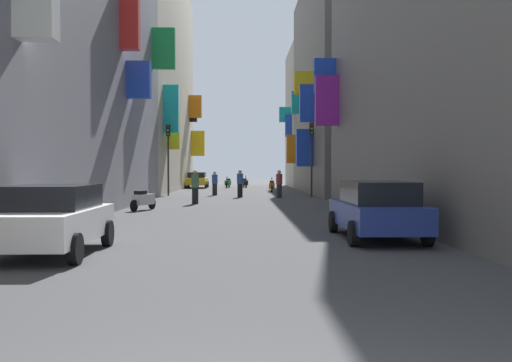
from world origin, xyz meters
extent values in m
plane|color=#424244|center=(0.00, 30.00, 0.00)|extent=(140.00, 140.00, 0.00)
cube|color=gray|center=(-8.00, 19.78, 7.63)|extent=(6.00, 27.32, 15.25)
cube|color=green|center=(-4.33, 31.13, 8.81)|extent=(1.34, 0.42, 2.38)
cube|color=red|center=(-4.60, 22.25, 8.52)|extent=(0.79, 0.56, 3.18)
cube|color=blue|center=(-4.46, 23.56, 5.83)|extent=(1.07, 0.61, 1.66)
cube|color=#BCB29E|center=(-8.00, 36.74, 7.25)|extent=(6.00, 6.60, 14.49)
cube|color=#19B2BF|center=(-4.49, 36.04, 5.78)|extent=(1.02, 0.49, 3.19)
cube|color=yellow|center=(-4.55, 37.81, 4.38)|extent=(0.91, 0.62, 2.50)
cube|color=#BCB29E|center=(-8.00, 50.02, 9.40)|extent=(6.00, 19.96, 18.81)
cube|color=orange|center=(-4.36, 54.88, 7.93)|extent=(1.28, 0.57, 2.21)
cube|color=black|center=(-4.63, 55.80, 7.80)|extent=(0.75, 0.46, 2.62)
cube|color=yellow|center=(-4.30, 57.54, 4.40)|extent=(1.39, 0.49, 2.59)
cube|color=purple|center=(4.43, 25.37, 5.13)|extent=(1.15, 0.49, 2.42)
cube|color=blue|center=(4.45, 26.31, 6.50)|extent=(1.09, 0.37, 1.72)
cube|color=slate|center=(8.00, 40.08, 8.00)|extent=(6.00, 19.81, 15.99)
cube|color=#19B2BF|center=(4.39, 38.20, 6.48)|extent=(1.21, 0.48, 1.59)
cube|color=orange|center=(4.37, 42.19, 3.31)|extent=(1.26, 0.37, 2.21)
cube|color=blue|center=(4.42, 32.93, 5.83)|extent=(1.16, 0.35, 2.32)
cube|color=yellow|center=(4.33, 34.55, 7.32)|extent=(1.35, 0.42, 1.49)
cube|color=blue|center=(4.43, 35.43, 3.16)|extent=(1.14, 0.63, 2.47)
cube|color=#B2A899|center=(8.00, 54.99, 6.79)|extent=(6.00, 10.01, 13.58)
cube|color=#19B2BF|center=(4.42, 52.52, 6.94)|extent=(1.16, 0.51, 1.43)
cube|color=blue|center=(4.69, 52.06, 5.84)|extent=(0.62, 0.44, 2.10)
cube|color=white|center=(-3.76, 8.85, 0.62)|extent=(1.80, 3.97, 0.65)
cube|color=black|center=(-3.76, 9.05, 1.19)|extent=(1.59, 2.23, 0.49)
cylinder|color=black|center=(-2.86, 7.54, 0.30)|extent=(0.18, 0.60, 0.60)
cylinder|color=black|center=(-2.86, 10.16, 0.30)|extent=(0.18, 0.60, 0.60)
cylinder|color=black|center=(-4.66, 10.16, 0.30)|extent=(0.18, 0.60, 0.60)
cube|color=gold|center=(-3.89, 50.75, 0.61)|extent=(1.82, 4.49, 0.63)
cube|color=black|center=(-3.89, 50.97, 1.18)|extent=(1.60, 2.52, 0.51)
cylinder|color=black|center=(-2.98, 49.27, 0.30)|extent=(0.18, 0.60, 0.60)
cylinder|color=black|center=(-4.80, 49.27, 0.30)|extent=(0.18, 0.60, 0.60)
cylinder|color=black|center=(-2.98, 52.23, 0.30)|extent=(0.18, 0.60, 0.60)
cylinder|color=black|center=(-4.80, 52.23, 0.30)|extent=(0.18, 0.60, 0.60)
cube|color=navy|center=(3.63, 11.43, 0.61)|extent=(1.71, 4.44, 0.61)
cube|color=black|center=(3.63, 11.20, 1.19)|extent=(1.50, 2.49, 0.55)
cylinder|color=black|center=(2.78, 12.89, 0.30)|extent=(0.18, 0.60, 0.60)
cylinder|color=black|center=(4.49, 12.89, 0.30)|extent=(0.18, 0.60, 0.60)
cylinder|color=black|center=(2.78, 9.96, 0.30)|extent=(0.18, 0.60, 0.60)
cylinder|color=black|center=(4.49, 9.96, 0.30)|extent=(0.18, 0.60, 0.60)
cube|color=#287F3D|center=(-1.04, 51.04, 0.46)|extent=(0.60, 1.24, 0.45)
cube|color=black|center=(-1.01, 51.26, 0.77)|extent=(0.39, 0.60, 0.16)
cylinder|color=#4C4C51|center=(-1.12, 50.45, 0.79)|extent=(0.10, 0.28, 0.68)
cylinder|color=black|center=(-1.14, 50.30, 0.24)|extent=(0.16, 0.49, 0.48)
cylinder|color=black|center=(-0.94, 51.78, 0.24)|extent=(0.16, 0.49, 0.48)
cube|color=black|center=(0.55, 51.85, 0.46)|extent=(0.61, 1.23, 0.45)
cube|color=black|center=(0.52, 52.06, 0.77)|extent=(0.40, 0.60, 0.16)
cylinder|color=#4C4C51|center=(0.64, 51.27, 0.79)|extent=(0.10, 0.28, 0.68)
cylinder|color=black|center=(0.66, 51.12, 0.24)|extent=(0.17, 0.49, 0.48)
cylinder|color=black|center=(0.44, 52.57, 0.24)|extent=(0.17, 0.49, 0.48)
cube|color=orange|center=(2.55, 41.27, 0.46)|extent=(0.50, 1.16, 0.45)
cube|color=black|center=(2.56, 41.48, 0.77)|extent=(0.35, 0.58, 0.16)
cylinder|color=#4C4C51|center=(2.52, 40.70, 0.79)|extent=(0.07, 0.28, 0.68)
cylinder|color=black|center=(2.51, 40.56, 0.24)|extent=(0.12, 0.48, 0.48)
cylinder|color=black|center=(2.58, 41.97, 0.24)|extent=(0.12, 0.48, 0.48)
cube|color=silver|center=(-3.98, 21.75, 0.46)|extent=(0.84, 1.29, 0.45)
cube|color=black|center=(-4.06, 21.54, 0.77)|extent=(0.50, 0.64, 0.16)
cylinder|color=#4C4C51|center=(-3.77, 22.32, 0.79)|extent=(0.15, 0.28, 0.68)
cylinder|color=black|center=(-3.72, 22.46, 0.24)|extent=(0.26, 0.48, 0.48)
cylinder|color=black|center=(-4.25, 21.04, 0.24)|extent=(0.26, 0.48, 0.48)
cylinder|color=#2B2B2B|center=(2.52, 32.19, 0.41)|extent=(0.45, 0.45, 0.82)
cylinder|color=maroon|center=(2.52, 32.19, 1.14)|extent=(0.53, 0.53, 0.65)
sphere|color=tan|center=(2.52, 32.19, 1.58)|extent=(0.22, 0.22, 0.22)
cylinder|color=black|center=(0.13, 32.90, 0.41)|extent=(0.42, 0.42, 0.83)
cylinder|color=#335199|center=(0.13, 32.90, 1.16)|extent=(0.50, 0.50, 0.66)
sphere|color=tan|center=(0.13, 32.90, 1.60)|extent=(0.22, 0.22, 0.22)
cylinder|color=black|center=(-2.11, 26.10, 0.42)|extent=(0.39, 0.39, 0.83)
cylinder|color=#4C724C|center=(-2.11, 26.10, 1.16)|extent=(0.46, 0.46, 0.66)
sphere|color=tan|center=(-2.11, 26.10, 1.60)|extent=(0.22, 0.22, 0.22)
cylinder|color=black|center=(-1.56, 35.67, 0.39)|extent=(0.44, 0.44, 0.77)
cylinder|color=#335199|center=(-1.56, 35.67, 1.08)|extent=(0.53, 0.53, 0.61)
sphere|color=tan|center=(-1.56, 35.67, 1.49)|extent=(0.21, 0.21, 0.21)
cylinder|color=#2D2D2D|center=(-4.60, 35.28, 1.96)|extent=(0.12, 0.12, 3.92)
cube|color=black|center=(-4.60, 35.28, 4.29)|extent=(0.26, 0.26, 0.75)
sphere|color=red|center=(-4.60, 35.14, 4.54)|extent=(0.14, 0.14, 0.14)
sphere|color=orange|center=(-4.60, 35.14, 4.29)|extent=(0.14, 0.14, 0.14)
sphere|color=green|center=(-4.60, 35.14, 4.04)|extent=(0.14, 0.14, 0.14)
cylinder|color=#2D2D2D|center=(4.56, 32.73, 1.93)|extent=(0.12, 0.12, 3.87)
cube|color=black|center=(4.56, 32.73, 4.24)|extent=(0.26, 0.26, 0.75)
sphere|color=red|center=(4.56, 32.59, 4.49)|extent=(0.14, 0.14, 0.14)
sphere|color=orange|center=(4.56, 32.59, 4.24)|extent=(0.14, 0.14, 0.14)
sphere|color=green|center=(4.56, 32.59, 3.99)|extent=(0.14, 0.14, 0.14)
camera|label=1|loc=(0.21, -3.29, 1.79)|focal=41.00mm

